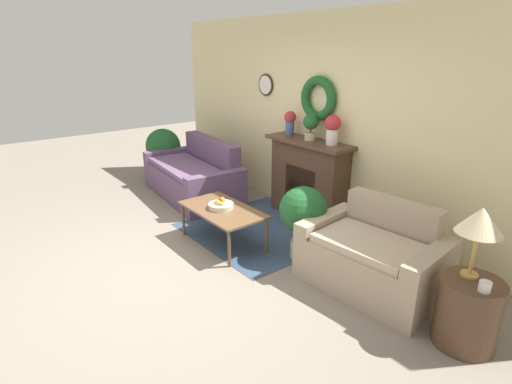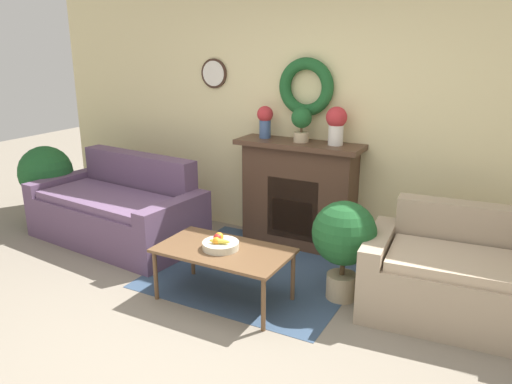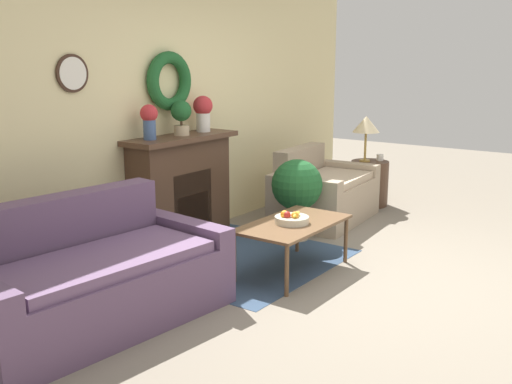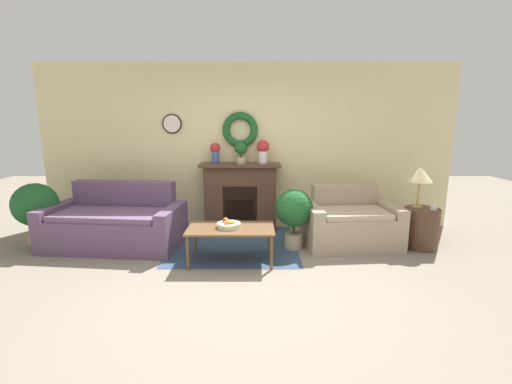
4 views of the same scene
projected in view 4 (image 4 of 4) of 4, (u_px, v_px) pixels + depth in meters
ground_plane at (243, 290)px, 3.65m from camera, size 16.00×16.00×0.00m
floor_rug at (235, 245)px, 5.00m from camera, size 1.80×1.71×0.01m
wall_back at (247, 147)px, 5.68m from camera, size 6.80×0.18×2.70m
fireplace at (241, 196)px, 5.64m from camera, size 1.30×0.41×1.11m
couch_left at (116, 224)px, 4.93m from camera, size 1.96×1.12×0.89m
loveseat_right at (350, 224)px, 4.97m from camera, size 1.38×0.96×0.84m
coffee_table at (231, 230)px, 4.32m from camera, size 1.09×0.61×0.46m
fruit_bowl at (229, 224)px, 4.30m from camera, size 0.30×0.30×0.12m
side_table_by_loveseat at (421, 228)px, 4.85m from camera, size 0.48×0.48×0.57m
table_lamp at (421, 175)px, 4.75m from camera, size 0.34×0.34×0.58m
mug at (434, 207)px, 4.70m from camera, size 0.09×0.09×0.08m
vase_on_mantel_left at (216, 151)px, 5.50m from camera, size 0.17×0.17×0.33m
vase_on_mantel_right at (263, 150)px, 5.49m from camera, size 0.20×0.20×0.37m
potted_plant_on_mantel at (242, 151)px, 5.48m from camera, size 0.21×0.21×0.35m
potted_plant_floor_by_couch at (36, 206)px, 4.93m from camera, size 0.62×0.62×0.91m
potted_plant_floor_by_loveseat at (295, 211)px, 4.77m from camera, size 0.53×0.53×0.85m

